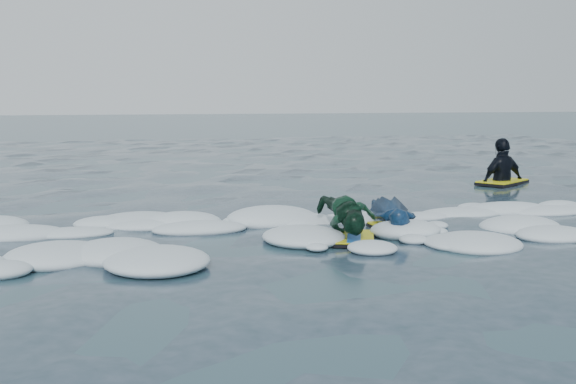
% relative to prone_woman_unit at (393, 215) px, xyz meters
% --- Properties ---
extents(ground, '(120.00, 120.00, 0.00)m').
position_rel_prone_woman_unit_xyz_m(ground, '(-0.95, -0.81, -0.19)').
color(ground, '#1B3441').
rests_on(ground, ground).
extents(foam_band, '(12.00, 3.10, 0.30)m').
position_rel_prone_woman_unit_xyz_m(foam_band, '(-0.95, 0.23, -0.19)').
color(foam_band, white).
rests_on(foam_band, ground).
extents(prone_woman_unit, '(0.87, 1.55, 0.38)m').
position_rel_prone_woman_unit_xyz_m(prone_woman_unit, '(0.00, 0.00, 0.00)').
color(prone_woman_unit, black).
rests_on(prone_woman_unit, ground).
extents(prone_child_unit, '(0.85, 1.41, 0.52)m').
position_rel_prone_woman_unit_xyz_m(prone_child_unit, '(-0.76, -0.44, 0.07)').
color(prone_child_unit, black).
rests_on(prone_child_unit, ground).
extents(waiting_rider_unit, '(1.34, 1.20, 1.77)m').
position_rel_prone_woman_unit_xyz_m(waiting_rider_unit, '(3.94, 3.94, -0.16)').
color(waiting_rider_unit, black).
rests_on(waiting_rider_unit, ground).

